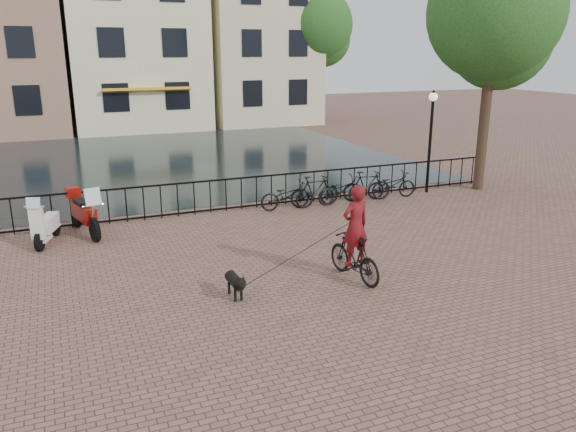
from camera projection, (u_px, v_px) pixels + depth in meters
name	position (u px, v px, depth m)	size (l,w,h in m)	color
ground	(350.00, 321.00, 10.39)	(100.00, 100.00, 0.00)	brown
canal_water	(169.00, 159.00, 25.71)	(20.00, 20.00, 0.00)	black
railing	(226.00, 195.00, 17.33)	(20.00, 0.05, 1.02)	black
canal_house_mid	(132.00, 32.00, 35.45)	(8.00, 9.50, 11.80)	beige
canal_house_right	(251.00, 22.00, 38.18)	(7.00, 9.00, 13.30)	beige
tree_near_right	(495.00, 13.00, 18.54)	(4.48, 4.48, 8.24)	black
tree_far_right	(316.00, 25.00, 36.90)	(4.76, 4.76, 8.76)	black
lamp_post	(431.00, 124.00, 19.09)	(0.30, 0.30, 3.45)	black
cyclist	(355.00, 239.00, 12.00)	(0.84, 1.86, 2.46)	black
dog	(235.00, 284.00, 11.29)	(0.30, 0.86, 0.58)	black
motorcycle	(83.00, 208.00, 15.07)	(0.99, 2.14, 1.49)	maroon
scooter	(46.00, 217.00, 14.37)	(0.91, 1.59, 1.42)	white
parked_bike_0	(287.00, 196.00, 17.48)	(0.60, 1.72, 0.90)	black
parked_bike_1	(315.00, 191.00, 17.81)	(0.47, 1.66, 1.00)	black
parked_bike_2	(341.00, 190.00, 18.18)	(0.60, 1.72, 0.90)	black
parked_bike_3	(367.00, 186.00, 18.51)	(0.47, 1.66, 1.00)	black
parked_bike_4	(391.00, 185.00, 18.87)	(0.60, 1.72, 0.90)	black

